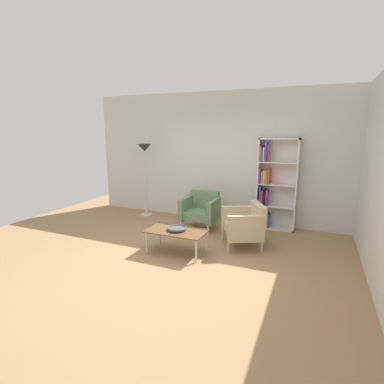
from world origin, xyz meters
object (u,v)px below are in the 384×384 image
bookshelf_tall (272,186)px  decorative_bowl (177,228)px  armchair_by_bookshelf (201,209)px  armchair_corner_red (245,224)px  coffee_table_low (177,232)px  floor_lamp_torchiere (145,156)px

bookshelf_tall → decorative_bowl: size_ratio=5.94×
armchair_by_bookshelf → armchair_corner_red: (1.10, -0.60, 0.00)m
armchair_by_bookshelf → armchair_corner_red: 1.25m
bookshelf_tall → decorative_bowl: (-1.26, -1.98, -0.47)m
coffee_table_low → floor_lamp_torchiere: bearing=134.0°
armchair_by_bookshelf → floor_lamp_torchiere: 1.94m
coffee_table_low → floor_lamp_torchiere: 2.67m
armchair_by_bookshelf → bookshelf_tall: bearing=25.2°
decorative_bowl → armchair_by_bookshelf: size_ratio=0.41×
coffee_table_low → decorative_bowl: size_ratio=3.12×
coffee_table_low → armchair_by_bookshelf: armchair_by_bookshelf is taller
coffee_table_low → floor_lamp_torchiere: floor_lamp_torchiere is taller
armchair_corner_red → floor_lamp_torchiere: bearing=-137.3°
bookshelf_tall → coffee_table_low: bearing=-122.4°
armchair_by_bookshelf → armchair_corner_red: bearing=-28.3°
coffee_table_low → armchair_by_bookshelf: size_ratio=1.28×
bookshelf_tall → coffee_table_low: size_ratio=1.90×
armchair_by_bookshelf → armchair_corner_red: size_ratio=0.85×
decorative_bowl → floor_lamp_torchiere: 2.65m
bookshelf_tall → coffee_table_low: (-1.26, -1.98, -0.54)m
decorative_bowl → armchair_corner_red: bearing=37.3°
armchair_by_bookshelf → armchair_corner_red: same height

